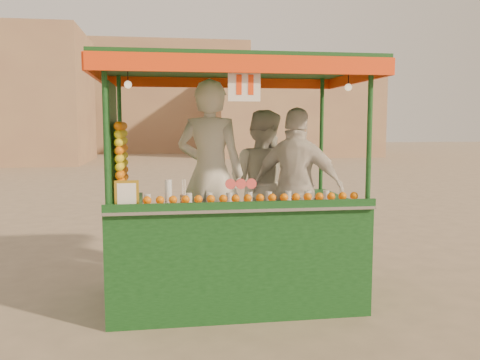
{
  "coord_description": "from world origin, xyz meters",
  "views": [
    {
      "loc": [
        -0.48,
        -4.72,
        1.72
      ],
      "look_at": [
        0.28,
        0.19,
        1.18
      ],
      "focal_mm": 37.52,
      "sensor_mm": 36.0,
      "label": 1
    }
  ],
  "objects": [
    {
      "name": "ground",
      "position": [
        0.0,
        0.0,
        0.0
      ],
      "size": [
        90.0,
        90.0,
        0.0
      ],
      "primitive_type": "plane",
      "color": "#746553",
      "rests_on": "ground"
    },
    {
      "name": "building_right",
      "position": [
        7.0,
        24.0,
        2.5
      ],
      "size": [
        9.0,
        6.0,
        5.0
      ],
      "primitive_type": "cube",
      "color": "tan",
      "rests_on": "ground"
    },
    {
      "name": "building_center",
      "position": [
        -2.0,
        30.0,
        3.5
      ],
      "size": [
        14.0,
        7.0,
        7.0
      ],
      "primitive_type": "cube",
      "color": "tan",
      "rests_on": "ground"
    },
    {
      "name": "juice_cart",
      "position": [
        0.13,
        0.04,
        0.75
      ],
      "size": [
        2.56,
        1.66,
        2.33
      ],
      "color": "#0F3914",
      "rests_on": "ground"
    },
    {
      "name": "vendor_left",
      "position": [
        -0.0,
        0.4,
        1.23
      ],
      "size": [
        0.82,
        0.68,
        1.91
      ],
      "rotation": [
        0.0,
        0.0,
        2.77
      ],
      "color": "white",
      "rests_on": "ground"
    },
    {
      "name": "vendor_middle",
      "position": [
        0.6,
        0.67,
        1.08
      ],
      "size": [
        1.0,
        0.96,
        1.62
      ],
      "rotation": [
        0.0,
        0.0,
        2.51
      ],
      "color": "beige",
      "rests_on": "ground"
    },
    {
      "name": "vendor_right",
      "position": [
        0.86,
        0.16,
        1.09
      ],
      "size": [
        1.02,
        0.85,
        1.63
      ],
      "rotation": [
        0.0,
        0.0,
        2.58
      ],
      "color": "silver",
      "rests_on": "ground"
    }
  ]
}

